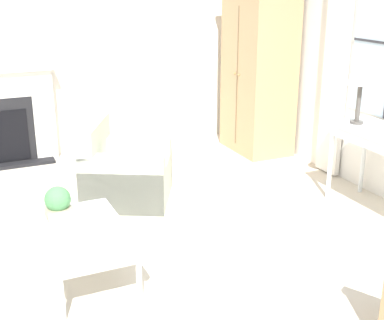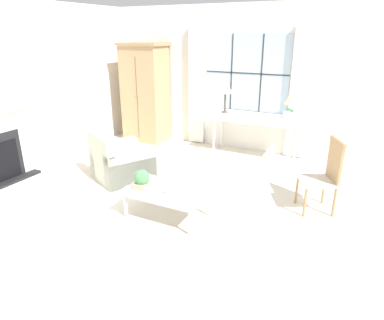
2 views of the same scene
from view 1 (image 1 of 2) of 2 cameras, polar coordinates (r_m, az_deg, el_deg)
name	(u,v)px [view 1 (image 1 of 2)]	position (r m, az deg, el deg)	size (l,w,h in m)	color
ground_plane	(102,269)	(4.27, -9.62, -11.43)	(14.00, 14.00, 0.00)	beige
wall_left	(78,41)	(6.82, -12.11, 12.30)	(0.06, 7.20, 2.80)	silver
armoire	(259,69)	(6.82, 7.11, 9.57)	(0.97, 0.66, 2.08)	tan
table_lamp	(361,75)	(5.27, 17.63, 8.66)	(0.27, 0.27, 0.60)	#4C4742
armchair_upholstered	(125,173)	(5.40, -7.20, -1.43)	(1.12, 1.11, 0.80)	beige
side_chair_wooden	(376,302)	(3.00, 19.07, -14.17)	(0.59, 0.59, 1.00)	beige
coffee_table	(83,236)	(4.03, -11.54, -7.90)	(1.05, 0.63, 0.39)	silver
potted_plant_small	(58,203)	(4.21, -14.11, -4.46)	(0.20, 0.20, 0.25)	tan
pillar_candle	(69,233)	(3.88, -13.03, -7.61)	(0.10, 0.10, 0.12)	silver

